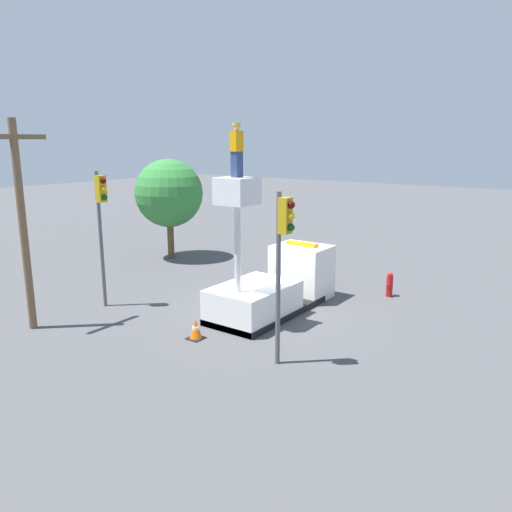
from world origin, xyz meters
The scene contains 9 objects.
ground_plane centered at (0.00, 0.00, 0.00)m, with size 120.00×120.00×0.00m, color #4C4C4F.
bucket_truck centered at (0.50, 0.00, 1.01)m, with size 5.97×2.31×5.24m.
worker centered at (-1.81, 0.00, 6.12)m, with size 0.40×0.26×1.75m.
traffic_light_pole centered at (-3.49, -2.92, 3.59)m, with size 0.34×0.57×5.07m.
traffic_light_across centered at (-3.09, 5.57, 3.76)m, with size 0.34×0.57×5.31m.
fire_hydrant centered at (4.73, -3.01, 0.51)m, with size 0.51×0.27×1.05m.
traffic_cone_rear centered at (-3.51, 0.46, 0.33)m, with size 0.52×0.52×0.70m.
tree_left_bg centered at (4.45, 9.62, 3.62)m, with size 3.71×3.71×5.49m.
utility_pole centered at (-6.13, 5.76, 3.88)m, with size 2.20×0.26×7.15m.
Camera 1 is at (-14.94, -10.26, 6.40)m, focal length 35.00 mm.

